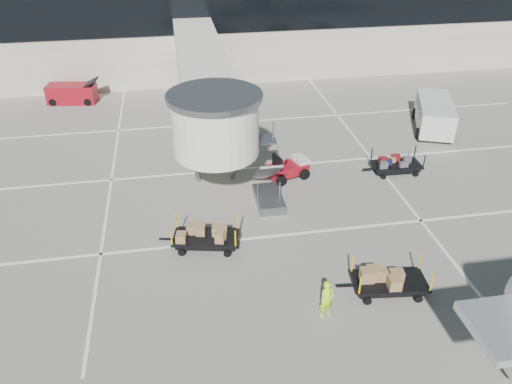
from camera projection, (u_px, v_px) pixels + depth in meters
ground at (319, 258)px, 23.12m from camera, size 140.00×140.00×0.00m
lane_markings at (267, 164)px, 30.83m from camera, size 40.00×30.00×0.02m
terminal at (228, 20)px, 45.99m from camera, size 64.00×12.11×15.20m
jet_bridge at (206, 85)px, 30.56m from camera, size 5.70×20.40×6.03m
baggage_tug at (288, 169)px, 29.18m from camera, size 2.66×2.16×1.59m
suitcase_cart at (397, 165)px, 29.69m from camera, size 3.54×1.49×1.38m
box_cart_near at (391, 281)px, 20.92m from camera, size 3.84×1.86×1.48m
box_cart_far at (204, 237)px, 23.51m from camera, size 3.85×2.12×1.47m
ground_worker at (327, 299)px, 19.59m from camera, size 0.72×0.58×1.73m
minivan at (434, 112)px, 34.72m from camera, size 3.99×5.82×2.05m
belt_loader at (72, 94)px, 39.19m from camera, size 4.13×2.11×1.91m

